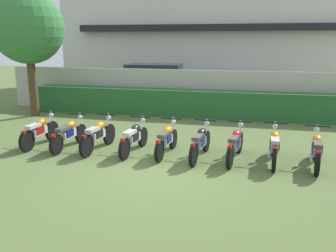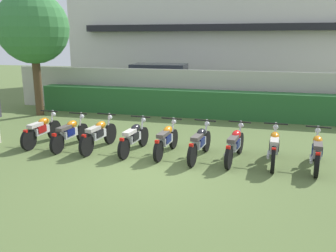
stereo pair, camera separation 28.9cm
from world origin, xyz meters
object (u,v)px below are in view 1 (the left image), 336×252
(motorcycle_in_row_4, at_px, (166,139))
(parked_car, at_px, (157,83))
(tree_near_inspector, at_px, (27,28))
(motorcycle_in_row_7, at_px, (274,146))
(motorcycle_in_row_5, at_px, (200,142))
(motorcycle_in_row_0, at_px, (39,131))
(motorcycle_in_row_8, at_px, (316,150))
(motorcycle_in_row_6, at_px, (235,144))
(motorcycle_in_row_3, at_px, (134,137))
(motorcycle_in_row_2, at_px, (98,135))
(motorcycle_in_row_1, at_px, (69,134))

(motorcycle_in_row_4, bearing_deg, parked_car, 21.07)
(tree_near_inspector, relative_size, motorcycle_in_row_7, 2.67)
(tree_near_inspector, bearing_deg, parked_car, 48.57)
(parked_car, bearing_deg, motorcycle_in_row_7, -60.66)
(motorcycle_in_row_5, bearing_deg, parked_car, 28.69)
(tree_near_inspector, distance_m, motorcycle_in_row_5, 8.94)
(motorcycle_in_row_0, xyz_separation_m, motorcycle_in_row_8, (7.70, -0.08, -0.00))
(motorcycle_in_row_8, bearing_deg, motorcycle_in_row_5, 96.30)
(motorcycle_in_row_8, bearing_deg, motorcycle_in_row_7, 93.33)
(motorcycle_in_row_6, xyz_separation_m, motorcycle_in_row_7, (0.98, -0.02, 0.01))
(motorcycle_in_row_4, bearing_deg, motorcycle_in_row_3, 96.51)
(motorcycle_in_row_2, bearing_deg, motorcycle_in_row_0, 94.90)
(motorcycle_in_row_5, height_order, motorcycle_in_row_6, motorcycle_in_row_5)
(tree_near_inspector, relative_size, motorcycle_in_row_8, 2.70)
(motorcycle_in_row_6, bearing_deg, motorcycle_in_row_7, -83.01)
(parked_car, distance_m, motorcycle_in_row_6, 9.45)
(motorcycle_in_row_2, height_order, motorcycle_in_row_6, motorcycle_in_row_2)
(motorcycle_in_row_2, bearing_deg, tree_near_inspector, 55.61)
(parked_car, distance_m, motorcycle_in_row_0, 8.52)
(motorcycle_in_row_1, distance_m, motorcycle_in_row_5, 3.85)
(motorcycle_in_row_5, xyz_separation_m, motorcycle_in_row_6, (0.91, 0.06, -0.00))
(motorcycle_in_row_6, height_order, motorcycle_in_row_7, motorcycle_in_row_7)
(parked_car, height_order, motorcycle_in_row_2, parked_car)
(motorcycle_in_row_5, bearing_deg, motorcycle_in_row_2, 95.90)
(tree_near_inspector, height_order, motorcycle_in_row_3, tree_near_inspector)
(motorcycle_in_row_5, distance_m, motorcycle_in_row_8, 2.89)
(tree_near_inspector, height_order, motorcycle_in_row_4, tree_near_inspector)
(motorcycle_in_row_1, height_order, motorcycle_in_row_4, motorcycle_in_row_1)
(motorcycle_in_row_4, xyz_separation_m, motorcycle_in_row_7, (2.83, -0.05, 0.02))
(motorcycle_in_row_7, bearing_deg, motorcycle_in_row_8, -90.45)
(motorcycle_in_row_1, bearing_deg, tree_near_inspector, 47.08)
(parked_car, relative_size, motorcycle_in_row_3, 2.48)
(motorcycle_in_row_3, distance_m, motorcycle_in_row_7, 3.76)
(motorcycle_in_row_8, bearing_deg, motorcycle_in_row_6, 94.39)
(tree_near_inspector, bearing_deg, motorcycle_in_row_4, -30.04)
(motorcycle_in_row_2, distance_m, motorcycle_in_row_8, 5.82)
(motorcycle_in_row_3, relative_size, motorcycle_in_row_7, 0.99)
(motorcycle_in_row_0, distance_m, motorcycle_in_row_1, 0.97)
(motorcycle_in_row_6, bearing_deg, motorcycle_in_row_4, 97.01)
(motorcycle_in_row_0, height_order, motorcycle_in_row_8, motorcycle_in_row_0)
(motorcycle_in_row_0, height_order, motorcycle_in_row_7, motorcycle_in_row_7)
(parked_car, height_order, motorcycle_in_row_0, parked_car)
(motorcycle_in_row_0, distance_m, motorcycle_in_row_2, 1.88)
(tree_near_inspector, bearing_deg, motorcycle_in_row_7, -22.22)
(motorcycle_in_row_1, relative_size, motorcycle_in_row_7, 1.00)
(motorcycle_in_row_0, xyz_separation_m, motorcycle_in_row_1, (0.97, -0.03, -0.01))
(motorcycle_in_row_2, xyz_separation_m, motorcycle_in_row_3, (1.06, 0.02, -0.01))
(tree_near_inspector, height_order, motorcycle_in_row_6, tree_near_inspector)
(motorcycle_in_row_5, height_order, motorcycle_in_row_8, motorcycle_in_row_8)
(motorcycle_in_row_0, bearing_deg, motorcycle_in_row_8, -87.55)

